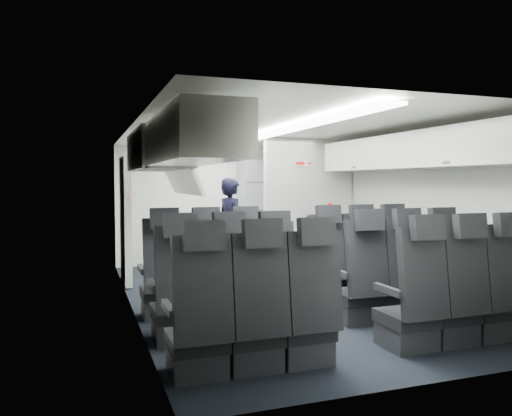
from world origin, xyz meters
TOP-DOWN VIEW (x-y plane):
  - cabin_shell at (0.00, 0.00)m, footprint 3.41×6.01m
  - seat_row_front at (-0.00, -0.53)m, footprint 3.33×0.56m
  - seat_row_mid at (-0.00, -1.43)m, footprint 3.33×0.56m
  - seat_row_rear at (-0.00, -2.33)m, footprint 3.33×0.56m
  - overhead_bin_left_rear at (-1.40, -2.00)m, footprint 0.53×1.80m
  - overhead_bin_left_front_open at (-1.44, -0.25)m, footprint 0.64×1.70m
  - overhead_bin_right_rear at (1.40, -2.00)m, footprint 0.53×1.80m
  - overhead_bin_right_front at (1.40, -0.25)m, footprint 0.53×1.70m
  - bulkhead_partition at (0.98, 0.80)m, footprint 1.40×0.15m
  - galley_unit at (0.95, 2.72)m, footprint 0.85×0.52m
  - boarding_door at (-1.64, 1.55)m, footprint 0.12×1.27m
  - flight_attendant at (-0.06, 1.39)m, footprint 0.51×0.65m
  - carry_on_bag at (-1.38, -0.06)m, footprint 0.44×0.37m
  - papers at (0.13, 1.34)m, footprint 0.19×0.04m

SIDE VIEW (x-z plane):
  - seat_row_front at x=0.00m, z-range -0.21..1.02m
  - seat_row_mid at x=0.00m, z-range -0.21..1.02m
  - seat_row_rear at x=0.00m, z-range -0.21..1.02m
  - flight_attendant at x=-0.06m, z-range 0.00..1.57m
  - galley_unit at x=0.95m, z-range 0.00..1.90m
  - boarding_door at x=-1.64m, z-range 0.02..1.88m
  - papers at x=0.13m, z-range 0.93..1.06m
  - bulkhead_partition at x=0.98m, z-range 0.01..2.14m
  - cabin_shell at x=0.00m, z-range 0.04..2.21m
  - overhead_bin_left_front_open at x=-1.44m, z-range 1.38..2.10m
  - carry_on_bag at x=-1.38m, z-range 1.67..1.89m
  - overhead_bin_right_front at x=1.40m, z-range 1.66..2.06m
  - overhead_bin_left_rear at x=-1.40m, z-range 1.66..2.06m
  - overhead_bin_right_rear at x=1.40m, z-range 1.66..2.06m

